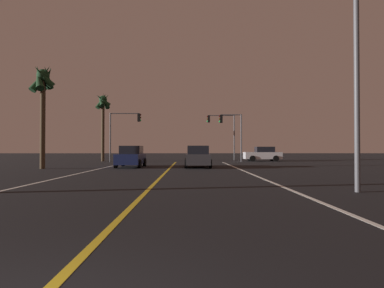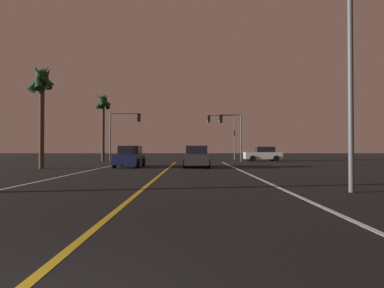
{
  "view_description": "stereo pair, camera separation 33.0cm",
  "coord_description": "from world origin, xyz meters",
  "px_view_note": "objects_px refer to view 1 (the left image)",
  "views": [
    {
      "loc": [
        1.47,
        -1.99,
        1.48
      ],
      "look_at": [
        1.7,
        24.93,
        1.86
      ],
      "focal_mm": 29.99,
      "sensor_mm": 36.0,
      "label": 1
    },
    {
      "loc": [
        1.8,
        -1.99,
        1.48
      ],
      "look_at": [
        1.7,
        24.93,
        1.86
      ],
      "focal_mm": 29.99,
      "sensor_mm": 36.0,
      "label": 2
    }
  ],
  "objects_px": {
    "traffic_light_near_left": "(125,125)",
    "palm_tree_left_mid": "(43,85)",
    "car_crossing_side": "(263,154)",
    "street_lamp_right_near": "(341,47)",
    "traffic_light_far_right": "(221,127)",
    "palm_tree_left_far": "(103,106)",
    "car_oncoming": "(131,157)",
    "traffic_light_near_right": "(231,127)",
    "car_ahead_far": "(198,157)"
  },
  "relations": [
    {
      "from": "palm_tree_left_mid",
      "to": "traffic_light_near_left",
      "type": "bearing_deg",
      "value": 72.8
    },
    {
      "from": "palm_tree_left_mid",
      "to": "palm_tree_left_far",
      "type": "bearing_deg",
      "value": 87.34
    },
    {
      "from": "car_oncoming",
      "to": "car_ahead_far",
      "type": "height_order",
      "value": "same"
    },
    {
      "from": "traffic_light_near_right",
      "to": "palm_tree_left_mid",
      "type": "height_order",
      "value": "palm_tree_left_mid"
    },
    {
      "from": "car_oncoming",
      "to": "car_crossing_side",
      "type": "bearing_deg",
      "value": 132.15
    },
    {
      "from": "traffic_light_near_left",
      "to": "traffic_light_near_right",
      "type": "bearing_deg",
      "value": 0.0
    },
    {
      "from": "car_ahead_far",
      "to": "palm_tree_left_far",
      "type": "xyz_separation_m",
      "value": [
        -10.75,
        12.34,
        5.59
      ]
    },
    {
      "from": "car_crossing_side",
      "to": "traffic_light_near_left",
      "type": "bearing_deg",
      "value": 8.63
    },
    {
      "from": "street_lamp_right_near",
      "to": "palm_tree_left_mid",
      "type": "distance_m",
      "value": 20.37
    },
    {
      "from": "car_crossing_side",
      "to": "street_lamp_right_near",
      "type": "bearing_deg",
      "value": 82.5
    },
    {
      "from": "street_lamp_right_near",
      "to": "car_crossing_side",
      "type": "bearing_deg",
      "value": -97.5
    },
    {
      "from": "palm_tree_left_far",
      "to": "traffic_light_far_right",
      "type": "bearing_deg",
      "value": 13.53
    },
    {
      "from": "palm_tree_left_far",
      "to": "palm_tree_left_mid",
      "type": "bearing_deg",
      "value": -92.66
    },
    {
      "from": "palm_tree_left_mid",
      "to": "palm_tree_left_far",
      "type": "xyz_separation_m",
      "value": [
        0.65,
        13.93,
        0.3
      ]
    },
    {
      "from": "car_ahead_far",
      "to": "traffic_light_near_left",
      "type": "relative_size",
      "value": 0.8
    },
    {
      "from": "street_lamp_right_near",
      "to": "traffic_light_near_right",
      "type": "bearing_deg",
      "value": -88.63
    },
    {
      "from": "car_oncoming",
      "to": "car_ahead_far",
      "type": "bearing_deg",
      "value": 84.09
    },
    {
      "from": "car_oncoming",
      "to": "traffic_light_far_right",
      "type": "height_order",
      "value": "traffic_light_far_right"
    },
    {
      "from": "car_oncoming",
      "to": "traffic_light_near_left",
      "type": "distance_m",
      "value": 10.5
    },
    {
      "from": "car_oncoming",
      "to": "traffic_light_far_right",
      "type": "distance_m",
      "value": 17.89
    },
    {
      "from": "traffic_light_near_right",
      "to": "palm_tree_left_mid",
      "type": "bearing_deg",
      "value": 37.73
    },
    {
      "from": "traffic_light_near_right",
      "to": "car_oncoming",
      "type": "bearing_deg",
      "value": 46.42
    },
    {
      "from": "car_oncoming",
      "to": "palm_tree_left_mid",
      "type": "bearing_deg",
      "value": -70.57
    },
    {
      "from": "traffic_light_far_right",
      "to": "street_lamp_right_near",
      "type": "distance_m",
      "value": 30.05
    },
    {
      "from": "car_ahead_far",
      "to": "traffic_light_near_right",
      "type": "height_order",
      "value": "traffic_light_near_right"
    },
    {
      "from": "street_lamp_right_near",
      "to": "palm_tree_left_far",
      "type": "xyz_separation_m",
      "value": [
        -15.25,
        26.61,
        1.47
      ]
    },
    {
      "from": "palm_tree_left_far",
      "to": "car_crossing_side",
      "type": "bearing_deg",
      "value": 0.95
    },
    {
      "from": "palm_tree_left_mid",
      "to": "palm_tree_left_far",
      "type": "relative_size",
      "value": 0.97
    },
    {
      "from": "traffic_light_near_right",
      "to": "palm_tree_left_mid",
      "type": "relative_size",
      "value": 0.67
    },
    {
      "from": "palm_tree_left_mid",
      "to": "traffic_light_far_right",
      "type": "bearing_deg",
      "value": 49.45
    },
    {
      "from": "traffic_light_near_left",
      "to": "street_lamp_right_near",
      "type": "distance_m",
      "value": 27.42
    },
    {
      "from": "traffic_light_far_right",
      "to": "palm_tree_left_far",
      "type": "distance_m",
      "value": 14.75
    },
    {
      "from": "car_crossing_side",
      "to": "street_lamp_right_near",
      "type": "relative_size",
      "value": 0.56
    },
    {
      "from": "car_oncoming",
      "to": "palm_tree_left_mid",
      "type": "relative_size",
      "value": 0.55
    },
    {
      "from": "traffic_light_near_left",
      "to": "street_lamp_right_near",
      "type": "xyz_separation_m",
      "value": [
        12.23,
        -24.52,
        0.91
      ]
    },
    {
      "from": "street_lamp_right_near",
      "to": "palm_tree_left_far",
      "type": "distance_m",
      "value": 30.7
    },
    {
      "from": "car_ahead_far",
      "to": "traffic_light_far_right",
      "type": "distance_m",
      "value": 16.5
    },
    {
      "from": "traffic_light_near_right",
      "to": "traffic_light_near_left",
      "type": "distance_m",
      "value": 11.65
    },
    {
      "from": "street_lamp_right_near",
      "to": "palm_tree_left_far",
      "type": "relative_size",
      "value": 0.96
    },
    {
      "from": "traffic_light_near_left",
      "to": "street_lamp_right_near",
      "type": "height_order",
      "value": "street_lamp_right_near"
    },
    {
      "from": "car_ahead_far",
      "to": "traffic_light_near_right",
      "type": "bearing_deg",
      "value": -20.9
    },
    {
      "from": "traffic_light_near_right",
      "to": "palm_tree_left_far",
      "type": "xyz_separation_m",
      "value": [
        -14.67,
        2.08,
        2.52
      ]
    },
    {
      "from": "traffic_light_near_left",
      "to": "palm_tree_left_mid",
      "type": "bearing_deg",
      "value": -107.2
    },
    {
      "from": "traffic_light_far_right",
      "to": "palm_tree_left_mid",
      "type": "distance_m",
      "value": 22.9
    },
    {
      "from": "car_oncoming",
      "to": "traffic_light_far_right",
      "type": "relative_size",
      "value": 0.74
    },
    {
      "from": "traffic_light_near_left",
      "to": "traffic_light_far_right",
      "type": "bearing_deg",
      "value": 26.2
    },
    {
      "from": "car_crossing_side",
      "to": "palm_tree_left_far",
      "type": "relative_size",
      "value": 0.53
    },
    {
      "from": "street_lamp_right_near",
      "to": "traffic_light_near_left",
      "type": "bearing_deg",
      "value": -63.49
    },
    {
      "from": "palm_tree_left_mid",
      "to": "car_crossing_side",
      "type": "bearing_deg",
      "value": 36.22
    },
    {
      "from": "traffic_light_far_right",
      "to": "palm_tree_left_far",
      "type": "xyz_separation_m",
      "value": [
        -14.19,
        -3.42,
        2.12
      ]
    }
  ]
}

